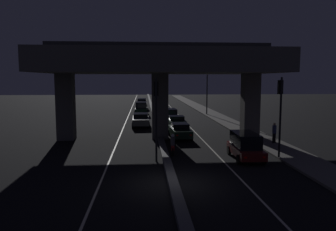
{
  "coord_description": "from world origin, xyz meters",
  "views": [
    {
      "loc": [
        -1.46,
        -16.69,
        5.46
      ],
      "look_at": [
        1.38,
        21.86,
        1.17
      ],
      "focal_mm": 35.0,
      "sensor_mm": 36.0,
      "label": 1
    }
  ],
  "objects_px": {
    "car_dark_green_third": "(177,122)",
    "pedestrian_on_sidewalk": "(274,133)",
    "car_grey_lead_oncoming": "(141,120)",
    "car_grey_fourth": "(171,114)",
    "motorcycle_red_filtering_near": "(173,146)",
    "motorcycle_black_filtering_far": "(164,121)",
    "car_dark_green_second_oncoming": "(141,108)",
    "traffic_light_left_of_median": "(156,105)",
    "traffic_light_right_of_median": "(280,104)",
    "motorcycle_white_filtering_mid": "(164,129)",
    "car_dark_green_second": "(180,130)",
    "street_lamp": "(206,82)",
    "car_black_third_oncoming": "(142,103)",
    "car_dark_red_lead": "(245,145)"
  },
  "relations": [
    {
      "from": "motorcycle_black_filtering_far",
      "to": "car_dark_red_lead",
      "type": "bearing_deg",
      "value": -164.13
    },
    {
      "from": "car_dark_green_third",
      "to": "pedestrian_on_sidewalk",
      "type": "distance_m",
      "value": 12.03
    },
    {
      "from": "traffic_light_left_of_median",
      "to": "street_lamp",
      "type": "relative_size",
      "value": 0.64
    },
    {
      "from": "car_dark_green_second",
      "to": "motorcycle_black_filtering_far",
      "type": "height_order",
      "value": "motorcycle_black_filtering_far"
    },
    {
      "from": "pedestrian_on_sidewalk",
      "to": "car_grey_fourth",
      "type": "bearing_deg",
      "value": 114.03
    },
    {
      "from": "street_lamp",
      "to": "car_dark_red_lead",
      "type": "height_order",
      "value": "street_lamp"
    },
    {
      "from": "street_lamp",
      "to": "motorcycle_white_filtering_mid",
      "type": "distance_m",
      "value": 19.25
    },
    {
      "from": "traffic_light_right_of_median",
      "to": "motorcycle_white_filtering_mid",
      "type": "bearing_deg",
      "value": 124.62
    },
    {
      "from": "traffic_light_left_of_median",
      "to": "pedestrian_on_sidewalk",
      "type": "bearing_deg",
      "value": 25.5
    },
    {
      "from": "street_lamp",
      "to": "car_grey_fourth",
      "type": "height_order",
      "value": "street_lamp"
    },
    {
      "from": "motorcycle_white_filtering_mid",
      "to": "car_grey_lead_oncoming",
      "type": "bearing_deg",
      "value": 17.7
    },
    {
      "from": "traffic_light_left_of_median",
      "to": "motorcycle_white_filtering_mid",
      "type": "xyz_separation_m",
      "value": [
        1.19,
        10.46,
        -3.15
      ]
    },
    {
      "from": "motorcycle_black_filtering_far",
      "to": "car_dark_green_second_oncoming",
      "type": "bearing_deg",
      "value": 11.77
    },
    {
      "from": "car_dark_red_lead",
      "to": "car_grey_fourth",
      "type": "distance_m",
      "value": 21.44
    },
    {
      "from": "street_lamp",
      "to": "motorcycle_red_filtering_near",
      "type": "height_order",
      "value": "street_lamp"
    },
    {
      "from": "car_dark_red_lead",
      "to": "pedestrian_on_sidewalk",
      "type": "height_order",
      "value": "pedestrian_on_sidewalk"
    },
    {
      "from": "car_grey_lead_oncoming",
      "to": "motorcycle_red_filtering_near",
      "type": "bearing_deg",
      "value": 8.82
    },
    {
      "from": "car_grey_lead_oncoming",
      "to": "car_dark_green_second",
      "type": "bearing_deg",
      "value": 24.15
    },
    {
      "from": "car_dark_green_third",
      "to": "car_dark_green_second_oncoming",
      "type": "bearing_deg",
      "value": 14.38
    },
    {
      "from": "motorcycle_black_filtering_far",
      "to": "traffic_light_left_of_median",
      "type": "bearing_deg",
      "value": 174.56
    },
    {
      "from": "car_dark_green_third",
      "to": "pedestrian_on_sidewalk",
      "type": "relative_size",
      "value": 2.45
    },
    {
      "from": "traffic_light_left_of_median",
      "to": "traffic_light_right_of_median",
      "type": "xyz_separation_m",
      "value": [
        8.42,
        -0.0,
        0.06
      ]
    },
    {
      "from": "traffic_light_left_of_median",
      "to": "motorcycle_black_filtering_far",
      "type": "height_order",
      "value": "traffic_light_left_of_median"
    },
    {
      "from": "car_dark_red_lead",
      "to": "motorcycle_black_filtering_far",
      "type": "xyz_separation_m",
      "value": [
        -4.58,
        16.1,
        -0.34
      ]
    },
    {
      "from": "street_lamp",
      "to": "car_grey_fourth",
      "type": "relative_size",
      "value": 1.87
    },
    {
      "from": "traffic_light_left_of_median",
      "to": "car_grey_lead_oncoming",
      "type": "relative_size",
      "value": 1.14
    },
    {
      "from": "street_lamp",
      "to": "car_dark_green_second_oncoming",
      "type": "xyz_separation_m",
      "value": [
        -9.76,
        1.82,
        -4.02
      ]
    },
    {
      "from": "car_grey_fourth",
      "to": "pedestrian_on_sidewalk",
      "type": "relative_size",
      "value": 2.74
    },
    {
      "from": "pedestrian_on_sidewalk",
      "to": "motorcycle_red_filtering_near",
      "type": "bearing_deg",
      "value": -161.83
    },
    {
      "from": "traffic_light_left_of_median",
      "to": "car_grey_fourth",
      "type": "bearing_deg",
      "value": 82.81
    },
    {
      "from": "street_lamp",
      "to": "car_dark_red_lead",
      "type": "distance_m",
      "value": 27.95
    },
    {
      "from": "car_dark_green_second",
      "to": "car_dark_green_second_oncoming",
      "type": "relative_size",
      "value": 1.17
    },
    {
      "from": "car_dark_green_third",
      "to": "motorcycle_red_filtering_near",
      "type": "xyz_separation_m",
      "value": [
        -1.52,
        -12.48,
        -0.1
      ]
    },
    {
      "from": "street_lamp",
      "to": "motorcycle_white_filtering_mid",
      "type": "bearing_deg",
      "value": -113.09
    },
    {
      "from": "car_black_third_oncoming",
      "to": "motorcycle_red_filtering_near",
      "type": "relative_size",
      "value": 2.66
    },
    {
      "from": "car_dark_green_second_oncoming",
      "to": "motorcycle_white_filtering_mid",
      "type": "xyz_separation_m",
      "value": [
        2.42,
        -19.05,
        -0.44
      ]
    },
    {
      "from": "traffic_light_left_of_median",
      "to": "car_dark_green_third",
      "type": "relative_size",
      "value": 1.33
    },
    {
      "from": "car_dark_green_second",
      "to": "pedestrian_on_sidewalk",
      "type": "bearing_deg",
      "value": -118.63
    },
    {
      "from": "traffic_light_right_of_median",
      "to": "car_dark_red_lead",
      "type": "relative_size",
      "value": 1.3
    },
    {
      "from": "traffic_light_left_of_median",
      "to": "traffic_light_right_of_median",
      "type": "distance_m",
      "value": 8.42
    },
    {
      "from": "traffic_light_left_of_median",
      "to": "motorcycle_white_filtering_mid",
      "type": "height_order",
      "value": "traffic_light_left_of_median"
    },
    {
      "from": "car_dark_green_second",
      "to": "car_dark_green_third",
      "type": "distance_m",
      "value": 5.92
    },
    {
      "from": "car_dark_green_third",
      "to": "car_grey_lead_oncoming",
      "type": "relative_size",
      "value": 0.86
    },
    {
      "from": "car_grey_fourth",
      "to": "motorcycle_white_filtering_mid",
      "type": "distance_m",
      "value": 10.95
    },
    {
      "from": "car_grey_lead_oncoming",
      "to": "pedestrian_on_sidewalk",
      "type": "bearing_deg",
      "value": 43.19
    },
    {
      "from": "street_lamp",
      "to": "car_black_third_oncoming",
      "type": "distance_m",
      "value": 15.64
    },
    {
      "from": "motorcycle_white_filtering_mid",
      "to": "traffic_light_left_of_median",
      "type": "bearing_deg",
      "value": 169.52
    },
    {
      "from": "car_dark_green_third",
      "to": "car_grey_fourth",
      "type": "bearing_deg",
      "value": 0.38
    },
    {
      "from": "car_grey_lead_oncoming",
      "to": "car_black_third_oncoming",
      "type": "relative_size",
      "value": 1.01
    },
    {
      "from": "motorcycle_red_filtering_near",
      "to": "car_dark_green_third",
      "type": "bearing_deg",
      "value": -2.44
    }
  ]
}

